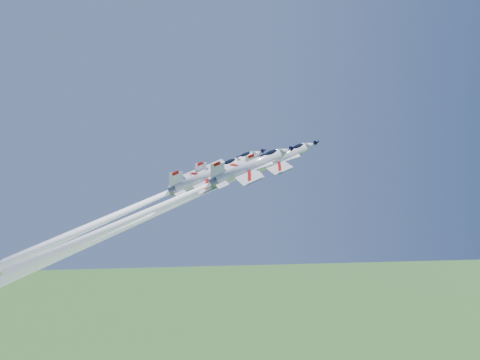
{
  "coord_description": "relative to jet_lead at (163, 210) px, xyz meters",
  "views": [
    {
      "loc": [
        -9.98,
        -108.5,
        110.05
      ],
      "look_at": [
        0.0,
        0.0,
        98.75
      ],
      "focal_mm": 40.0,
      "sensor_mm": 36.0,
      "label": 1
    }
  ],
  "objects": [
    {
      "name": "jet_slot",
      "position": [
        -6.66,
        -1.04,
        0.18
      ],
      "size": [
        41.82,
        18.8,
        36.76
      ],
      "rotation": [
        0.39,
        0.25,
        -1.25
      ],
      "color": "silver"
    },
    {
      "name": "jet_right",
      "position": [
        1.09,
        -4.99,
        2.14
      ],
      "size": [
        42.03,
        18.89,
        37.07
      ],
      "rotation": [
        0.39,
        0.25,
        -1.25
      ],
      "color": "silver"
    },
    {
      "name": "jet_lead",
      "position": [
        0.0,
        0.0,
        0.0
      ],
      "size": [
        51.8,
        23.3,
        53.05
      ],
      "rotation": [
        0.39,
        0.25,
        -1.25
      ],
      "color": "silver"
    },
    {
      "name": "jet_left",
      "position": [
        -2.78,
        4.57,
        1.44
      ],
      "size": [
        40.37,
        18.15,
        37.14
      ],
      "rotation": [
        0.39,
        0.25,
        -1.25
      ],
      "color": "silver"
    }
  ]
}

